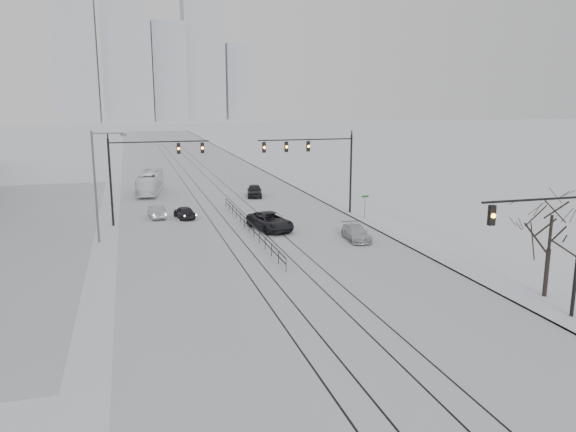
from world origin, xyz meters
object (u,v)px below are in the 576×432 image
(sedan_sb_inner, at_px, (184,212))
(sedan_nb_right, at_px, (356,233))
(box_truck, at_px, (150,183))
(sedan_nb_front, at_px, (270,221))
(bare_tree, at_px, (551,224))
(traffic_mast_near, at_px, (554,238))
(sedan_sb_outer, at_px, (157,212))
(sedan_nb_far, at_px, (255,191))

(sedan_sb_inner, height_order, sedan_nb_right, sedan_sb_inner)
(box_truck, bearing_deg, sedan_nb_front, 121.58)
(bare_tree, height_order, sedan_nb_right, bare_tree)
(sedan_nb_right, bearing_deg, traffic_mast_near, -76.30)
(traffic_mast_near, relative_size, sedan_sb_outer, 1.82)
(sedan_sb_outer, xyz_separation_m, sedan_nb_right, (15.39, -13.55, -0.02))
(traffic_mast_near, height_order, sedan_nb_right, traffic_mast_near)
(bare_tree, relative_size, box_truck, 0.63)
(sedan_nb_front, xyz_separation_m, box_truck, (-9.45, 22.75, 0.56))
(sedan_sb_inner, relative_size, sedan_nb_front, 0.65)
(sedan_nb_right, distance_m, box_truck, 32.20)
(sedan_sb_inner, distance_m, sedan_nb_right, 17.93)
(sedan_nb_right, bearing_deg, sedan_nb_far, 103.96)
(sedan_sb_inner, bearing_deg, box_truck, -90.66)
(sedan_nb_far, bearing_deg, bare_tree, -65.63)
(sedan_sb_outer, bearing_deg, sedan_sb_inner, 153.39)
(traffic_mast_near, distance_m, sedan_sb_inner, 35.31)
(sedan_sb_outer, bearing_deg, box_truck, -95.49)
(bare_tree, distance_m, sedan_sb_outer, 36.14)
(traffic_mast_near, distance_m, bare_tree, 3.85)
(bare_tree, height_order, box_truck, bare_tree)
(traffic_mast_near, xyz_separation_m, sedan_nb_front, (-8.79, 24.38, -3.79))
(sedan_sb_outer, distance_m, sedan_nb_far, 14.98)
(bare_tree, bearing_deg, box_truck, 115.08)
(sedan_sb_outer, bearing_deg, bare_tree, 119.64)
(traffic_mast_near, distance_m, sedan_sb_outer, 37.39)
(traffic_mast_near, bearing_deg, sedan_nb_far, 98.75)
(sedan_sb_inner, xyz_separation_m, sedan_nb_right, (12.81, -12.55, -0.01))
(sedan_sb_inner, distance_m, sedan_sb_outer, 2.77)
(traffic_mast_near, bearing_deg, sedan_nb_right, 98.60)
(sedan_nb_far, bearing_deg, box_truck, 166.32)
(sedan_sb_outer, distance_m, box_truck, 14.74)
(sedan_sb_outer, height_order, sedan_nb_front, sedan_nb_front)
(bare_tree, relative_size, sedan_nb_front, 1.09)
(sedan_nb_front, bearing_deg, sedan_nb_far, 70.14)
(sedan_nb_front, height_order, box_truck, box_truck)
(traffic_mast_near, height_order, box_truck, traffic_mast_near)
(traffic_mast_near, distance_m, sedan_nb_far, 42.22)
(sedan_sb_outer, height_order, box_truck, box_truck)
(sedan_nb_far, bearing_deg, sedan_sb_outer, -130.81)
(sedan_nb_right, distance_m, sedan_nb_far, 22.98)
(sedan_nb_front, bearing_deg, box_truck, 100.63)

